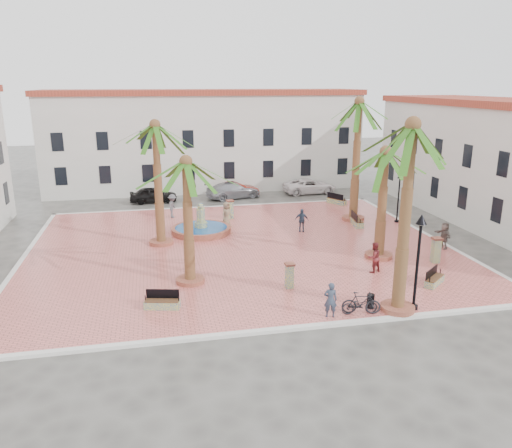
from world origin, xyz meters
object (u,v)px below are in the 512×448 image
object	(u,v)px
bench_ne	(336,201)
palm_e	(385,166)
fountain	(201,229)
palm_sw	(186,177)
palm_nw	(156,139)
pedestrian_north	(172,206)
bicycle_b	(361,303)
litter_bin	(371,301)
cyclist_a	(330,300)
bench_se	(434,280)
pedestrian_east	(444,235)
lamppost_s	(419,246)
cyclist_b	(374,257)
car_black	(153,195)
bollard_e	(436,250)
pedestrian_fountain_b	(302,220)
bollard_n	(230,209)
palm_s	(411,146)
pedestrian_fountain_a	(226,214)
bollard_se	(289,275)
bench_e	(357,222)
bicycle_a	(360,305)
bench_s	(162,303)
palm_ne	(359,115)
car_white	(310,186)
car_red	(236,190)
lamppost_e	(399,189)

from	to	relation	value
bench_ne	palm_e	bearing A→B (deg)	138.80
fountain	palm_sw	bearing A→B (deg)	-99.39
palm_nw	pedestrian_north	distance (m)	8.70
fountain	bicycle_b	bearing A→B (deg)	-67.69
palm_nw	palm_e	world-z (taller)	palm_nw
litter_bin	cyclist_a	world-z (taller)	cyclist_a
bench_se	pedestrian_north	size ratio (longest dim) A/B	0.85
bench_ne	pedestrian_east	distance (m)	12.84
fountain	lamppost_s	xyz separation A→B (m)	(8.34, -14.02, 2.76)
bicycle_b	palm_nw	bearing A→B (deg)	50.07
cyclist_b	car_black	world-z (taller)	cyclist_b
bench_ne	bollard_e	distance (m)	14.84
pedestrian_fountain_b	litter_bin	bearing A→B (deg)	-76.37
bollard_n	pedestrian_north	size ratio (longest dim) A/B	0.79
bollard_e	litter_bin	size ratio (longest dim) A/B	2.21
palm_s	cyclist_a	xyz separation A→B (m)	(-3.25, 0.00, -6.67)
palm_nw	pedestrian_fountain_a	bearing A→B (deg)	34.07
bollard_e	pedestrian_fountain_b	distance (m)	9.50
bollard_se	lamppost_s	bearing A→B (deg)	-35.34
palm_sw	pedestrian_east	xyz separation A→B (m)	(15.96, 2.32, -4.69)
palm_e	bench_e	size ratio (longest dim) A/B	3.47
car_black	bench_e	bearing A→B (deg)	-129.21
bench_e	bicycle_a	xyz separation A→B (m)	(-5.56, -13.53, 0.15)
palm_e	pedestrian_fountain_b	size ratio (longest dim) A/B	4.11
bench_e	litter_bin	xyz separation A→B (m)	(-4.81, -13.05, 0.06)
bench_ne	bollard_n	bearing A→B (deg)	75.43
fountain	bench_s	distance (m)	11.99
palm_ne	pedestrian_north	distance (m)	15.38
palm_e	litter_bin	bearing A→B (deg)	-118.01
bench_s	cyclist_a	world-z (taller)	cyclist_a
palm_nw	bench_e	size ratio (longest dim) A/B	4.14
lamppost_s	car_white	distance (m)	25.64
palm_sw	bollard_n	world-z (taller)	palm_sw
fountain	palm_sw	xyz separation A→B (m)	(-1.45, -8.77, 5.24)
palm_e	car_black	size ratio (longest dim) A/B	1.63
palm_s	bollard_se	world-z (taller)	palm_s
pedestrian_fountain_b	cyclist_b	bearing A→B (deg)	-63.27
bench_s	bench_se	size ratio (longest dim) A/B	1.10
palm_ne	pedestrian_north	xyz separation A→B (m)	(-13.32, 3.42, -6.87)
litter_bin	pedestrian_north	world-z (taller)	pedestrian_north
bollard_e	car_red	size ratio (longest dim) A/B	0.36
bicycle_b	car_black	xyz separation A→B (m)	(-8.89, 24.49, 0.02)
fountain	bicycle_a	size ratio (longest dim) A/B	2.50
bicycle_b	car_red	xyz separation A→B (m)	(-1.45, 25.21, 0.01)
bollard_n	fountain	bearing A→B (deg)	-127.55
fountain	bollard_n	bearing A→B (deg)	52.45
lamppost_e	bench_se	bearing A→B (deg)	-108.01
palm_sw	car_black	xyz separation A→B (m)	(-1.68, 19.23, -4.99)
litter_bin	car_black	distance (m)	25.85
bench_s	bicycle_b	world-z (taller)	bicycle_b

